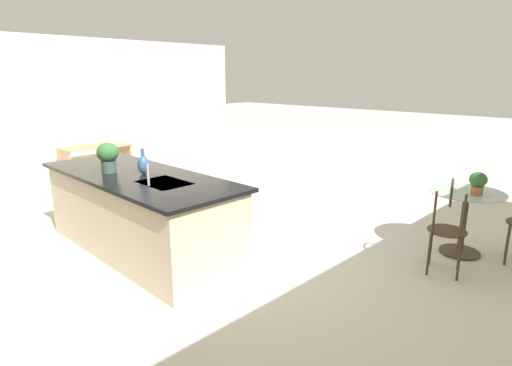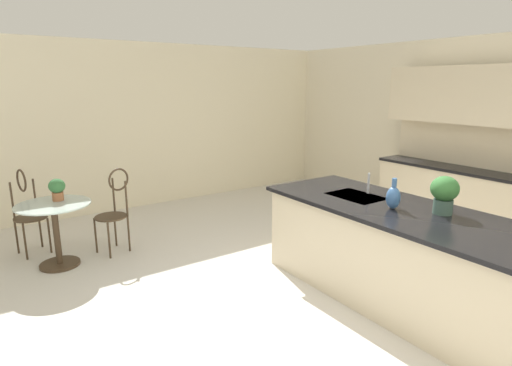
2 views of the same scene
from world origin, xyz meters
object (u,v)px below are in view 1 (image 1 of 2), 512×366
object	(u,v)px
potted_plant_counter_near	(108,156)
vase_on_counter	(143,164)
bistro_table	(464,217)
chair_by_island	(448,222)
potted_plant_on_table	(478,182)
writing_desk	(96,158)

from	to	relation	value
potted_plant_counter_near	vase_on_counter	xyz separation A→B (m)	(-0.35, -0.24, -0.09)
bistro_table	vase_on_counter	world-z (taller)	vase_on_counter
vase_on_counter	chair_by_island	bearing A→B (deg)	-146.51
chair_by_island	potted_plant_on_table	xyz separation A→B (m)	(-0.05, -0.61, 0.31)
vase_on_counter	writing_desk	bearing A→B (deg)	-15.99
bistro_table	writing_desk	bearing A→B (deg)	13.93
potted_plant_on_table	vase_on_counter	xyz separation A→B (m)	(2.76, 2.40, 0.14)
chair_by_island	writing_desk	xyz separation A→B (m)	(6.11, 0.82, -0.06)
bistro_table	writing_desk	xyz separation A→B (m)	(6.04, 1.50, 0.06)
writing_desk	chair_by_island	bearing A→B (deg)	-172.39
potted_plant_on_table	vase_on_counter	world-z (taller)	vase_on_counter
writing_desk	vase_on_counter	world-z (taller)	vase_on_counter
chair_by_island	potted_plant_on_table	world-z (taller)	chair_by_island
potted_plant_on_table	chair_by_island	bearing A→B (deg)	85.24
chair_by_island	vase_on_counter	bearing A→B (deg)	33.49
bistro_table	chair_by_island	world-z (taller)	chair_by_island
writing_desk	potted_plant_on_table	distance (m)	6.33
writing_desk	vase_on_counter	xyz separation A→B (m)	(-3.40, 0.97, 0.52)
vase_on_counter	potted_plant_counter_near	bearing A→B (deg)	34.31
bistro_table	chair_by_island	bearing A→B (deg)	95.62
writing_desk	potted_plant_counter_near	bearing A→B (deg)	158.31
bistro_table	vase_on_counter	distance (m)	3.66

